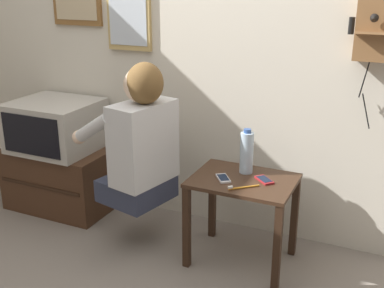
{
  "coord_description": "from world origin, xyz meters",
  "views": [
    {
      "loc": [
        1.3,
        -1.84,
        1.63
      ],
      "look_at": [
        0.21,
        0.54,
        0.72
      ],
      "focal_mm": 45.0,
      "sensor_mm": 36.0,
      "label": 1
    }
  ],
  "objects_px": {
    "person": "(140,139)",
    "television": "(55,125)",
    "cell_phone_spare": "(264,180)",
    "toothbrush": "(242,187)",
    "cell_phone_held": "(223,178)",
    "water_bottle": "(247,152)",
    "wall_phone_antique": "(375,22)"
  },
  "relations": [
    {
      "from": "person",
      "to": "cell_phone_held",
      "type": "height_order",
      "value": "person"
    },
    {
      "from": "television",
      "to": "cell_phone_held",
      "type": "xyz_separation_m",
      "value": [
        1.34,
        -0.18,
        -0.09
      ]
    },
    {
      "from": "person",
      "to": "television",
      "type": "height_order",
      "value": "person"
    },
    {
      "from": "television",
      "to": "cell_phone_held",
      "type": "distance_m",
      "value": 1.36
    },
    {
      "from": "person",
      "to": "television",
      "type": "distance_m",
      "value": 0.85
    },
    {
      "from": "cell_phone_held",
      "to": "toothbrush",
      "type": "xyz_separation_m",
      "value": [
        0.14,
        -0.08,
        0.0
      ]
    },
    {
      "from": "person",
      "to": "toothbrush",
      "type": "xyz_separation_m",
      "value": [
        0.66,
        -0.05,
        -0.17
      ]
    },
    {
      "from": "person",
      "to": "water_bottle",
      "type": "bearing_deg",
      "value": -60.88
    },
    {
      "from": "television",
      "to": "toothbrush",
      "type": "bearing_deg",
      "value": -9.81
    },
    {
      "from": "cell_phone_held",
      "to": "cell_phone_spare",
      "type": "bearing_deg",
      "value": -17.14
    },
    {
      "from": "television",
      "to": "cell_phone_spare",
      "type": "relative_size",
      "value": 4.34
    },
    {
      "from": "person",
      "to": "cell_phone_spare",
      "type": "distance_m",
      "value": 0.77
    },
    {
      "from": "cell_phone_spare",
      "to": "television",
      "type": "bearing_deg",
      "value": 129.06
    },
    {
      "from": "cell_phone_spare",
      "to": "toothbrush",
      "type": "distance_m",
      "value": 0.17
    },
    {
      "from": "wall_phone_antique",
      "to": "cell_phone_held",
      "type": "xyz_separation_m",
      "value": [
        -0.68,
        -0.4,
        -0.86
      ]
    },
    {
      "from": "television",
      "to": "cell_phone_held",
      "type": "height_order",
      "value": "television"
    },
    {
      "from": "wall_phone_antique",
      "to": "cell_phone_held",
      "type": "bearing_deg",
      "value": -149.56
    },
    {
      "from": "television",
      "to": "water_bottle",
      "type": "xyz_separation_m",
      "value": [
        1.43,
        -0.03,
        0.03
      ]
    },
    {
      "from": "person",
      "to": "wall_phone_antique",
      "type": "bearing_deg",
      "value": -57.83
    },
    {
      "from": "person",
      "to": "wall_phone_antique",
      "type": "height_order",
      "value": "wall_phone_antique"
    },
    {
      "from": "toothbrush",
      "to": "cell_phone_held",
      "type": "bearing_deg",
      "value": 19.82
    },
    {
      "from": "cell_phone_held",
      "to": "person",
      "type": "bearing_deg",
      "value": 146.26
    },
    {
      "from": "cell_phone_held",
      "to": "television",
      "type": "bearing_deg",
      "value": 135.87
    },
    {
      "from": "toothbrush",
      "to": "water_bottle",
      "type": "bearing_deg",
      "value": -28.49
    },
    {
      "from": "wall_phone_antique",
      "to": "toothbrush",
      "type": "bearing_deg",
      "value": -138.9
    },
    {
      "from": "cell_phone_held",
      "to": "water_bottle",
      "type": "height_order",
      "value": "water_bottle"
    },
    {
      "from": "wall_phone_antique",
      "to": "cell_phone_spare",
      "type": "distance_m",
      "value": 1.03
    },
    {
      "from": "person",
      "to": "cell_phone_spare",
      "type": "xyz_separation_m",
      "value": [
        0.75,
        0.1,
        -0.17
      ]
    },
    {
      "from": "cell_phone_spare",
      "to": "toothbrush",
      "type": "height_order",
      "value": "toothbrush"
    },
    {
      "from": "wall_phone_antique",
      "to": "cell_phone_spare",
      "type": "relative_size",
      "value": 6.22
    },
    {
      "from": "cell_phone_held",
      "to": "water_bottle",
      "type": "relative_size",
      "value": 0.51
    },
    {
      "from": "television",
      "to": "wall_phone_antique",
      "type": "distance_m",
      "value": 2.18
    }
  ]
}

